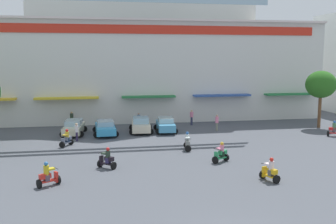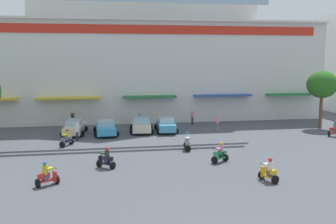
% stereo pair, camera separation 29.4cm
% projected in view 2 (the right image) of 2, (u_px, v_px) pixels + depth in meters
% --- Properties ---
extents(ground_plane, '(128.00, 128.00, 0.00)m').
position_uv_depth(ground_plane, '(177.00, 162.00, 28.22)').
color(ground_plane, '#4D5058').
extents(colonial_building, '(43.19, 19.32, 20.63)m').
position_uv_depth(colonial_building, '(142.00, 46.00, 50.42)').
color(colonial_building, silver).
rests_on(colonial_building, ground).
extents(plaza_tree_1, '(3.28, 3.01, 6.12)m').
position_uv_depth(plaza_tree_1, '(322.00, 85.00, 41.44)').
color(plaza_tree_1, brown).
rests_on(plaza_tree_1, ground).
extents(parked_car_0, '(2.53, 4.62, 1.47)m').
position_uv_depth(parked_car_0, '(74.00, 127.00, 38.30)').
color(parked_car_0, beige).
rests_on(parked_car_0, ground).
extents(parked_car_1, '(2.51, 4.55, 1.41)m').
position_uv_depth(parked_car_1, '(106.00, 127.00, 38.17)').
color(parked_car_1, '#3497CB').
rests_on(parked_car_1, ground).
extents(parked_car_2, '(2.58, 4.21, 1.56)m').
position_uv_depth(parked_car_2, '(141.00, 125.00, 39.37)').
color(parked_car_2, beige).
rests_on(parked_car_2, ground).
extents(parked_car_3, '(2.41, 4.01, 1.50)m').
position_uv_depth(parked_car_3, '(166.00, 125.00, 39.53)').
color(parked_car_3, '#4694BE').
rests_on(parked_car_3, ground).
extents(scooter_rider_0, '(0.93, 1.40, 1.51)m').
position_uv_depth(scooter_rider_0, '(269.00, 172.00, 23.76)').
color(scooter_rider_0, black).
rests_on(scooter_rider_0, ground).
extents(scooter_rider_1, '(1.53, 1.01, 1.53)m').
position_uv_depth(scooter_rider_1, '(336.00, 130.00, 37.24)').
color(scooter_rider_1, black).
rests_on(scooter_rider_1, ground).
extents(scooter_rider_2, '(1.16, 1.49, 1.48)m').
position_uv_depth(scooter_rider_2, '(67.00, 139.00, 33.32)').
color(scooter_rider_2, black).
rests_on(scooter_rider_2, ground).
extents(scooter_rider_4, '(1.39, 1.11, 1.49)m').
position_uv_depth(scooter_rider_4, '(220.00, 154.00, 28.11)').
color(scooter_rider_4, black).
rests_on(scooter_rider_4, ground).
extents(scooter_rider_5, '(1.40, 1.14, 1.50)m').
position_uv_depth(scooter_rider_5, '(47.00, 176.00, 22.96)').
color(scooter_rider_5, black).
rests_on(scooter_rider_5, ground).
extents(scooter_rider_6, '(0.72, 1.55, 1.50)m').
position_uv_depth(scooter_rider_6, '(187.00, 142.00, 31.91)').
color(scooter_rider_6, black).
rests_on(scooter_rider_6, ground).
extents(scooter_rider_7, '(1.33, 1.22, 1.48)m').
position_uv_depth(scooter_rider_7, '(106.00, 159.00, 26.63)').
color(scooter_rider_7, black).
rests_on(scooter_rider_7, ground).
extents(pedestrian_0, '(0.46, 0.46, 1.71)m').
position_uv_depth(pedestrian_0, '(192.00, 117.00, 43.62)').
color(pedestrian_0, '#282B46').
rests_on(pedestrian_0, ground).
extents(pedestrian_1, '(0.44, 0.44, 1.55)m').
position_uv_depth(pedestrian_1, '(140.00, 119.00, 42.41)').
color(pedestrian_1, '#726B57').
rests_on(pedestrian_1, ground).
extents(pedestrian_2, '(0.38, 0.38, 1.67)m').
position_uv_depth(pedestrian_2, '(218.00, 122.00, 40.17)').
color(pedestrian_2, slate).
rests_on(pedestrian_2, ground).
extents(pedestrian_3, '(0.40, 0.40, 1.67)m').
position_uv_depth(pedestrian_3, '(77.00, 130.00, 35.29)').
color(pedestrian_3, '#2B2142').
rests_on(pedestrian_3, ground).
extents(pedestrian_4, '(0.40, 0.40, 1.72)m').
position_uv_depth(pedestrian_4, '(73.00, 118.00, 42.38)').
color(pedestrian_4, '#504145').
rests_on(pedestrian_4, ground).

